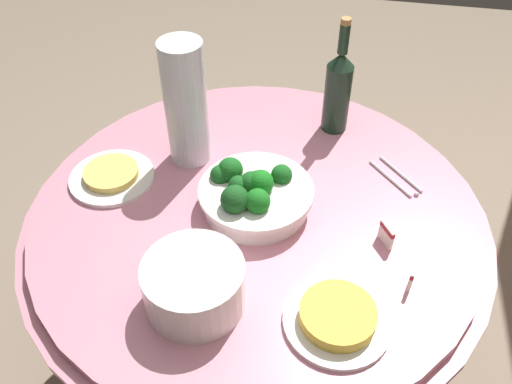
# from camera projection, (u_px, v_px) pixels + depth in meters

# --- Properties ---
(ground_plane) EXTENTS (6.00, 6.00, 0.00)m
(ground_plane) POSITION_uv_depth(u_px,v_px,m) (256.00, 360.00, 1.85)
(ground_plane) COLOR gray
(buffet_table) EXTENTS (1.16, 1.16, 0.74)m
(buffet_table) POSITION_uv_depth(u_px,v_px,m) (256.00, 294.00, 1.59)
(buffet_table) COLOR maroon
(buffet_table) RESTS_ON ground_plane
(broccoli_bowl) EXTENTS (0.28, 0.28, 0.12)m
(broccoli_bowl) POSITION_uv_depth(u_px,v_px,m) (253.00, 194.00, 1.31)
(broccoli_bowl) COLOR white
(broccoli_bowl) RESTS_ON buffet_table
(plate_stack) EXTENTS (0.21, 0.21, 0.11)m
(plate_stack) POSITION_uv_depth(u_px,v_px,m) (194.00, 285.00, 1.10)
(plate_stack) COLOR white
(plate_stack) RESTS_ON buffet_table
(wine_bottle) EXTENTS (0.07, 0.07, 0.34)m
(wine_bottle) POSITION_uv_depth(u_px,v_px,m) (338.00, 89.00, 1.49)
(wine_bottle) COLOR #193221
(wine_bottle) RESTS_ON buffet_table
(decorative_fruit_vase) EXTENTS (0.11, 0.11, 0.34)m
(decorative_fruit_vase) POSITION_uv_depth(u_px,v_px,m) (186.00, 111.00, 1.38)
(decorative_fruit_vase) COLOR silver
(decorative_fruit_vase) RESTS_ON buffet_table
(serving_tongs) EXTENTS (0.15, 0.14, 0.01)m
(serving_tongs) POSITION_uv_depth(u_px,v_px,m) (397.00, 178.00, 1.41)
(serving_tongs) COLOR silver
(serving_tongs) RESTS_ON buffet_table
(food_plate_noodles) EXTENTS (0.22, 0.22, 0.03)m
(food_plate_noodles) POSITION_uv_depth(u_px,v_px,m) (112.00, 176.00, 1.41)
(food_plate_noodles) COLOR white
(food_plate_noodles) RESTS_ON buffet_table
(food_plate_fried_egg) EXTENTS (0.22, 0.22, 0.04)m
(food_plate_fried_egg) POSITION_uv_depth(u_px,v_px,m) (337.00, 318.00, 1.08)
(food_plate_fried_egg) COLOR white
(food_plate_fried_egg) RESTS_ON buffet_table
(label_placard_front) EXTENTS (0.05, 0.03, 0.05)m
(label_placard_front) POSITION_uv_depth(u_px,v_px,m) (386.00, 234.00, 1.23)
(label_placard_front) COLOR white
(label_placard_front) RESTS_ON buffet_table
(label_placard_mid) EXTENTS (0.05, 0.02, 0.05)m
(label_placard_mid) POSITION_uv_depth(u_px,v_px,m) (413.00, 274.00, 1.15)
(label_placard_mid) COLOR white
(label_placard_mid) RESTS_ON buffet_table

